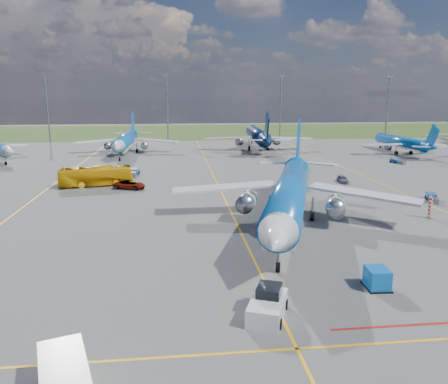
{
  "coord_description": "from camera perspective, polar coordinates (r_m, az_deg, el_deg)",
  "views": [
    {
      "loc": [
        -7.57,
        -44.81,
        16.27
      ],
      "look_at": [
        -1.53,
        9.16,
        4.0
      ],
      "focal_mm": 35.0,
      "sensor_mm": 36.0,
      "label": 1
    }
  ],
  "objects": [
    {
      "name": "bg_jet_ne",
      "position": [
        131.7,
        21.91,
        4.72
      ],
      "size": [
        26.53,
        34.53,
        8.94
      ],
      "primitive_type": null,
      "rotation": [
        0.0,
        0.0,
        3.16
      ],
      "color": "#0C5AAE",
      "rests_on": "ground"
    },
    {
      "name": "service_van",
      "position": [
        26.72,
        -20.09,
        -22.45
      ],
      "size": [
        3.97,
        5.96,
        2.41
      ],
      "primitive_type": "cube",
      "rotation": [
        0.0,
        0.0,
        0.31
      ],
      "color": "white",
      "rests_on": "ground"
    },
    {
      "name": "grass_strip",
      "position": [
        195.64,
        -4.19,
        7.93
      ],
      "size": [
        400.0,
        80.0,
        0.01
      ],
      "primitive_type": "cube",
      "color": "#2D4719",
      "rests_on": "ground"
    },
    {
      "name": "service_car_c",
      "position": [
        84.8,
        15.24,
        1.62
      ],
      "size": [
        2.15,
        4.18,
        1.16
      ],
      "primitive_type": "imported",
      "rotation": [
        0.0,
        0.0,
        -0.14
      ],
      "color": "#999999",
      "rests_on": "ground"
    },
    {
      "name": "bg_jet_n",
      "position": [
        132.49,
        4.36,
        5.64
      ],
      "size": [
        36.55,
        46.41,
        11.61
      ],
      "primitive_type": null,
      "rotation": [
        0.0,
        0.0,
        3.08
      ],
      "color": "#071B3F",
      "rests_on": "ground"
    },
    {
      "name": "ground",
      "position": [
        48.27,
        3.03,
        -6.99
      ],
      "size": [
        400.0,
        400.0,
        0.0
      ],
      "primitive_type": "plane",
      "color": "#545452",
      "rests_on": "ground"
    },
    {
      "name": "apron_bus",
      "position": [
        81.7,
        -16.43,
        2.01
      ],
      "size": [
        13.31,
        5.65,
        3.61
      ],
      "primitive_type": "imported",
      "rotation": [
        0.0,
        0.0,
        1.78
      ],
      "color": "#E6AA0D",
      "rests_on": "ground"
    },
    {
      "name": "taxiway_lines",
      "position": [
        74.72,
        -0.29,
        0.16
      ],
      "size": [
        60.25,
        160.0,
        0.02
      ],
      "color": "yellow",
      "rests_on": "ground"
    },
    {
      "name": "floodlight_masts",
      "position": [
        155.85,
        0.09,
        11.37
      ],
      "size": [
        202.2,
        0.5,
        22.7
      ],
      "color": "slate",
      "rests_on": "ground"
    },
    {
      "name": "baggage_tug_w",
      "position": [
        75.0,
        25.52,
        -0.69
      ],
      "size": [
        2.79,
        4.63,
        1.01
      ],
      "rotation": [
        0.0,
        0.0,
        -0.38
      ],
      "color": "#184F90",
      "rests_on": "ground"
    },
    {
      "name": "pushback_tug",
      "position": [
        33.77,
        5.75,
        -14.45
      ],
      "size": [
        3.96,
        6.49,
        2.19
      ],
      "rotation": [
        0.0,
        0.0,
        -0.38
      ],
      "color": "silver",
      "rests_on": "ground"
    },
    {
      "name": "main_airliner",
      "position": [
        55.94,
        8.46,
        -4.32
      ],
      "size": [
        47.18,
        54.0,
        11.88
      ],
      "primitive_type": null,
      "rotation": [
        0.0,
        0.0,
        -0.32
      ],
      "color": "#0C5AAE",
      "rests_on": "ground"
    },
    {
      "name": "baggage_tug_e",
      "position": [
        112.14,
        21.7,
        3.72
      ],
      "size": [
        2.33,
        4.37,
        0.95
      ],
      "rotation": [
        0.0,
        0.0,
        0.3
      ],
      "color": "#1A619F",
      "rests_on": "ground"
    },
    {
      "name": "baggage_tug_c",
      "position": [
        90.75,
        -11.69,
        2.51
      ],
      "size": [
        1.84,
        5.59,
        1.24
      ],
      "rotation": [
        0.0,
        0.0,
        -0.07
      ],
      "color": "#1A619C",
      "rests_on": "ground"
    },
    {
      "name": "bg_jet_nnw",
      "position": [
        124.03,
        -12.58,
        4.89
      ],
      "size": [
        31.58,
        40.93,
        10.53
      ],
      "primitive_type": null,
      "rotation": [
        0.0,
        0.0,
        -0.02
      ],
      "color": "#0C5AAE",
      "rests_on": "ground"
    },
    {
      "name": "service_car_a",
      "position": [
        89.01,
        -16.36,
        2.05
      ],
      "size": [
        1.6,
        3.45,
        1.15
      ],
      "primitive_type": "imported",
      "rotation": [
        0.0,
        0.0,
        -0.07
      ],
      "color": "#999999",
      "rests_on": "ground"
    },
    {
      "name": "uld_container",
      "position": [
        40.16,
        19.36,
        -10.57
      ],
      "size": [
        1.88,
        2.29,
        1.75
      ],
      "primitive_type": "cube",
      "rotation": [
        0.0,
        0.0,
        -0.06
      ],
      "color": "#0C5DB3",
      "rests_on": "ground"
    },
    {
      "name": "service_car_b",
      "position": [
        77.77,
        -12.21,
        0.93
      ],
      "size": [
        5.95,
        4.09,
        1.51
      ],
      "primitive_type": "imported",
      "rotation": [
        0.0,
        0.0,
        1.25
      ],
      "color": "#999999",
      "rests_on": "ground"
    },
    {
      "name": "warning_post",
      "position": [
        64.3,
        25.32,
        -1.8
      ],
      "size": [
        0.5,
        0.5,
        3.0
      ],
      "primitive_type": "cylinder",
      "color": "red",
      "rests_on": "ground"
    }
  ]
}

